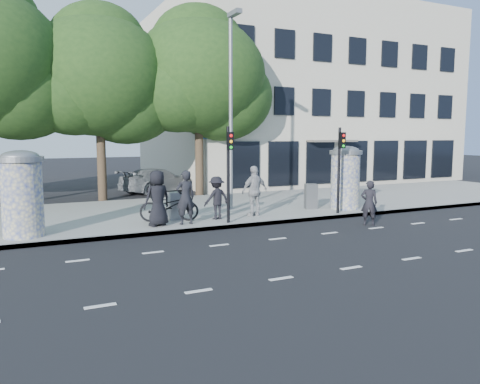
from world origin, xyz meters
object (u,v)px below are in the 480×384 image
ped_a (157,198)px  cabinet_right (311,196)px  cabinet_left (174,206)px  traffic_pole_far (340,161)px  man_road (369,203)px  ad_column_left (22,192)px  traffic_pole_near (229,164)px  car_right (158,180)px  street_lamp (231,97)px  bicycle (169,206)px  ad_column_right (345,176)px  ped_e (255,191)px  ped_b (186,197)px  ped_d (217,198)px

ped_a → cabinet_right: 6.98m
cabinet_right → cabinet_left: bearing=-163.0°
traffic_pole_far → ped_a: (-7.23, 0.56, -1.12)m
cabinet_right → man_road: bearing=-68.5°
man_road → ped_a: bearing=15.6°
ad_column_left → cabinet_right: size_ratio=2.51×
ad_column_left → cabinet_right: 11.14m
traffic_pole_near → man_road: traffic_pole_near is taller
ad_column_left → car_right: (7.15, 10.44, -0.86)m
street_lamp → ped_a: street_lamp is taller
ad_column_left → man_road: bearing=-12.7°
ad_column_left → bicycle: bearing=6.4°
man_road → car_right: bearing=-37.9°
ad_column_left → street_lamp: size_ratio=0.33×
cabinet_left → car_right: (2.08, 9.63, 0.02)m
ad_column_right → bicycle: 7.66m
ped_a → ped_e: ped_e is taller
ped_e → ad_column_right: bearing=171.5°
traffic_pole_far → ped_a: 7.33m
cabinet_left → ped_a: bearing=-143.5°
ad_column_right → bicycle: size_ratio=1.26×
ped_b → cabinet_left: 1.17m
ad_column_left → bicycle: 4.89m
ped_a → car_right: ped_a is taller
cabinet_left → street_lamp: bearing=14.0°
ped_b → car_right: (2.01, 10.71, -0.42)m
traffic_pole_far → ad_column_right: bearing=42.2°
ad_column_right → ped_d: ad_column_right is taller
ped_e → car_right: 10.28m
ped_a → man_road: ped_a is taller
street_lamp → ped_b: street_lamp is taller
ped_a → ped_d: size_ratio=1.21×
traffic_pole_far → man_road: size_ratio=2.08×
ped_a → bicycle: size_ratio=0.91×
ped_b → bicycle: 0.97m
ad_column_right → ped_d: size_ratio=1.67×
cabinet_left → cabinet_right: size_ratio=0.97×
ad_column_left → bicycle: size_ratio=1.26×
ad_column_left → ped_b: ad_column_left is taller
ped_d → man_road: 5.55m
ped_b → ped_e: bearing=-173.6°
traffic_pole_near → street_lamp: size_ratio=0.42×
ad_column_right → traffic_pole_far: bearing=-137.8°
ped_a → ped_b: ped_a is taller
ad_column_right → ped_e: ad_column_right is taller
ad_column_right → ped_a: ad_column_right is taller
bicycle → cabinet_left: size_ratio=2.07×
traffic_pole_near → man_road: 5.26m
ped_d → cabinet_left: size_ratio=1.56×
ped_b → car_right: ped_b is taller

